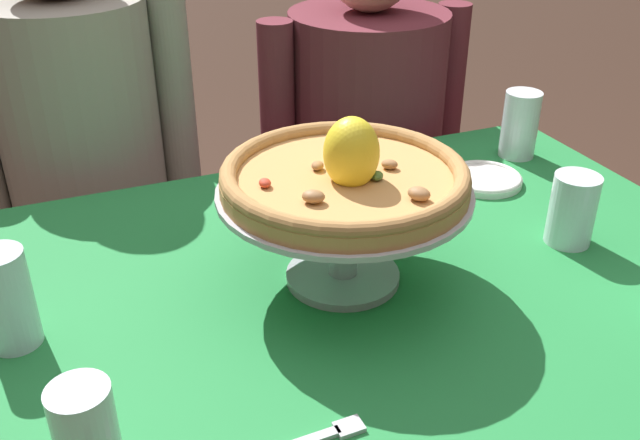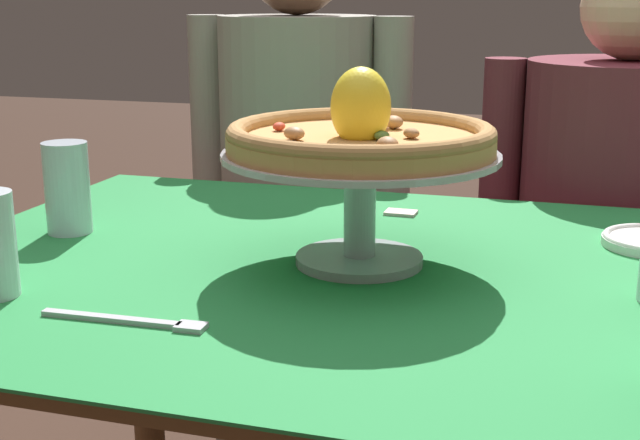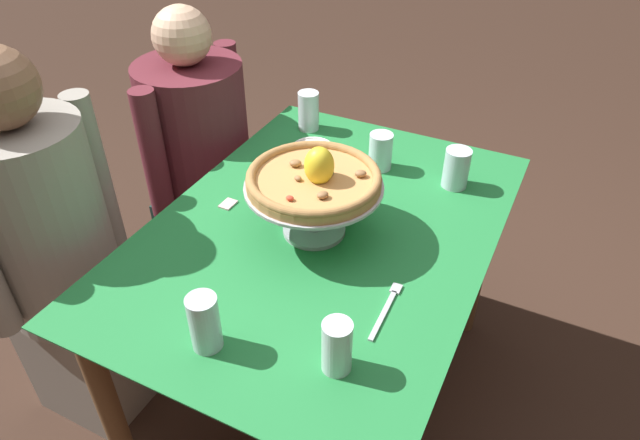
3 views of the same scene
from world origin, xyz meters
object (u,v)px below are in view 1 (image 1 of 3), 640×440
water_glass_side_right (572,213)px  water_glass_back_right (519,129)px  pizza (345,175)px  diner_right (364,171)px  diner_left (94,204)px  pizza_stand (344,217)px  side_plate (484,178)px  water_glass_side_left (8,305)px  sugar_packet (281,198)px

water_glass_side_right → water_glass_back_right: size_ratio=0.87×
pizza → diner_right: 0.81m
water_glass_side_right → diner_left: diner_left is taller
pizza_stand → water_glass_back_right: bearing=28.7°
water_glass_side_right → side_plate: 0.24m
pizza_stand → water_glass_side_left: 0.46m
pizza_stand → diner_left: bearing=114.5°
pizza → water_glass_side_right: pizza is taller
pizza_stand → water_glass_back_right: size_ratio=2.67×
sugar_packet → diner_left: diner_left is taller
pizza → water_glass_side_right: size_ratio=2.94×
diner_left → water_glass_side_left: bearing=-103.0°
pizza_stand → water_glass_back_right: (0.51, 0.28, -0.05)m
pizza_stand → diner_right: bearing=61.8°
water_glass_back_right → side_plate: bearing=-148.0°
water_glass_back_right → sugar_packet: bearing=-179.6°
sugar_packet → diner_right: diner_right is taller
water_glass_back_right → diner_right: diner_right is taller
pizza → water_glass_side_left: size_ratio=2.52×
pizza → side_plate: (0.38, 0.20, -0.16)m
pizza_stand → water_glass_back_right: 0.59m
water_glass_side_right → sugar_packet: size_ratio=2.34×
water_glass_side_left → pizza_stand: bearing=-3.3°
water_glass_back_right → diner_left: diner_left is taller
pizza → water_glass_side_right: bearing=-5.5°
water_glass_side_left → side_plate: (0.83, 0.17, -0.05)m
side_plate → pizza: bearing=-152.4°
water_glass_side_right → water_glass_side_left: size_ratio=0.86×
pizza_stand → side_plate: (0.38, 0.20, -0.10)m
pizza → sugar_packet: 0.33m
sugar_packet → diner_left: size_ratio=0.04×
water_glass_back_right → side_plate: size_ratio=0.95×
diner_left → side_plate: bearing=-34.6°
diner_left → diner_right: (0.65, -0.02, -0.03)m
water_glass_side_left → diner_left: size_ratio=0.11×
water_glass_side_left → diner_right: 1.04m
diner_right → pizza_stand: bearing=-118.2°
water_glass_side_left → water_glass_side_right: bearing=-4.4°
water_glass_back_right → water_glass_side_left: 1.00m
sugar_packet → diner_left: bearing=127.9°
water_glass_side_right → sugar_packet: water_glass_side_right is taller
sugar_packet → diner_left: 0.52m
water_glass_side_left → pizza: bearing=-3.5°
diner_left → pizza: bearing=-65.5°
pizza_stand → side_plate: pizza_stand is taller
sugar_packet → side_plate: bearing=-11.9°
pizza → diner_right: bearing=61.8°
pizza_stand → diner_right: (0.35, 0.65, -0.27)m
pizza_stand → water_glass_side_right: bearing=-5.7°
sugar_packet → pizza_stand: bearing=-89.9°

